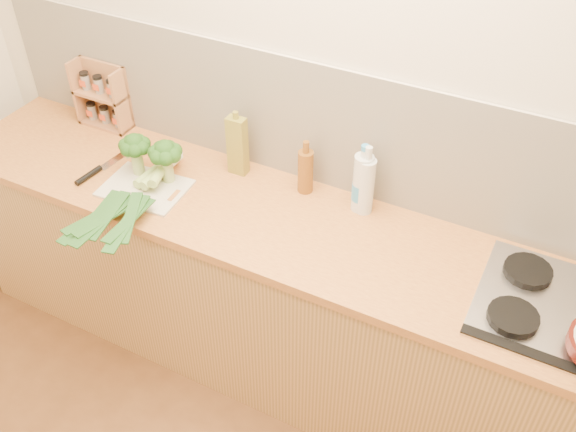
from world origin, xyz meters
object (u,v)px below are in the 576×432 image
at_px(spice_rack, 104,99).
at_px(chopping_board, 145,188).
at_px(gas_hob, 565,312).
at_px(chefs_knife, 96,171).

bearing_deg(spice_rack, chopping_board, -35.82).
relative_size(gas_hob, chefs_knife, 1.68).
distance_m(gas_hob, chefs_knife, 1.93).
bearing_deg(gas_hob, spice_rack, 173.36).
bearing_deg(gas_hob, chopping_board, -177.00).
xyz_separation_m(gas_hob, spice_rack, (-2.14, 0.25, 0.12)).
xyz_separation_m(gas_hob, chopping_board, (-1.67, -0.09, -0.01)).
distance_m(gas_hob, chopping_board, 1.67).
bearing_deg(chefs_knife, gas_hob, 8.63).
height_order(chopping_board, chefs_knife, chefs_knife).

